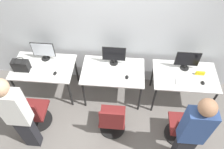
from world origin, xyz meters
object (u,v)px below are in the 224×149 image
at_px(office_chair_center, 112,121).
at_px(person_left, 18,115).
at_px(keyboard_left, 40,72).
at_px(monitor_left, 43,51).
at_px(person_right, 192,133).
at_px(keyboard_center, 112,77).
at_px(keyboard_right, 187,82).
at_px(mouse_right, 203,83).
at_px(handbag, 21,65).
at_px(office_chair_right, 182,128).
at_px(office_chair_left, 34,114).
at_px(mouse_left, 55,73).
at_px(mouse_center, 127,77).
at_px(monitor_right, 187,60).
at_px(monitor_center, 114,55).

bearing_deg(office_chair_center, person_left, -165.86).
relative_size(keyboard_left, office_chair_center, 0.46).
height_order(monitor_left, person_right, person_right).
height_order(keyboard_center, person_right, person_right).
bearing_deg(person_right, keyboard_right, 83.40).
distance_m(person_left, mouse_right, 3.07).
bearing_deg(mouse_right, handbag, 179.01).
bearing_deg(handbag, office_chair_center, -22.02).
height_order(person_left, office_chair_right, person_left).
distance_m(office_chair_left, mouse_right, 3.03).
distance_m(person_left, office_chair_right, 2.65).
xyz_separation_m(mouse_left, office_chair_left, (-0.31, -0.62, -0.43)).
xyz_separation_m(mouse_center, office_chair_right, (0.99, -0.70, -0.43)).
bearing_deg(keyboard_right, office_chair_left, -166.88).
relative_size(mouse_left, keyboard_right, 0.23).
relative_size(office_chair_left, keyboard_center, 2.19).
bearing_deg(mouse_left, handbag, 175.27).
bearing_deg(handbag, monitor_right, 5.45).
distance_m(office_chair_right, handbag, 3.05).
distance_m(monitor_left, office_chair_center, 1.81).
height_order(office_chair_center, handbag, handbag).
relative_size(mouse_left, office_chair_right, 0.10).
xyz_separation_m(office_chair_left, office_chair_center, (1.40, -0.02, 0.00)).
relative_size(keyboard_center, keyboard_right, 1.00).
xyz_separation_m(person_left, monitor_right, (2.63, 1.32, 0.01)).
xyz_separation_m(office_chair_left, mouse_center, (1.61, 0.63, 0.43)).
height_order(office_chair_left, mouse_center, office_chair_left).
bearing_deg(monitor_right, handbag, -174.55).
height_order(monitor_left, handbag, monitor_left).
distance_m(keyboard_left, office_chair_right, 2.69).
relative_size(mouse_right, handbag, 0.30).
bearing_deg(keyboard_center, mouse_left, -179.73).
distance_m(mouse_center, person_right, 1.43).
bearing_deg(monitor_right, office_chair_right, -93.75).
relative_size(keyboard_left, keyboard_center, 1.00).
height_order(office_chair_right, handbag, handbag).
bearing_deg(office_chair_left, person_left, -83.56).
xyz_separation_m(office_chair_left, mouse_right, (2.94, 0.61, 0.43)).
xyz_separation_m(monitor_left, person_left, (0.01, -1.35, -0.01)).
xyz_separation_m(monitor_center, keyboard_right, (1.32, -0.35, -0.20)).
bearing_deg(mouse_center, monitor_center, 127.52).
bearing_deg(person_left, monitor_center, 45.72).
distance_m(mouse_center, handbag, 1.93).
bearing_deg(office_chair_right, mouse_center, 144.60).
height_order(person_left, monitor_center, person_left).
bearing_deg(office_chair_left, office_chair_center, -0.96).
bearing_deg(handbag, keyboard_center, -1.61).
bearing_deg(keyboard_left, keyboard_right, -0.01).
bearing_deg(keyboard_right, office_chair_right, -95.55).
distance_m(office_chair_center, office_chair_right, 1.20).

